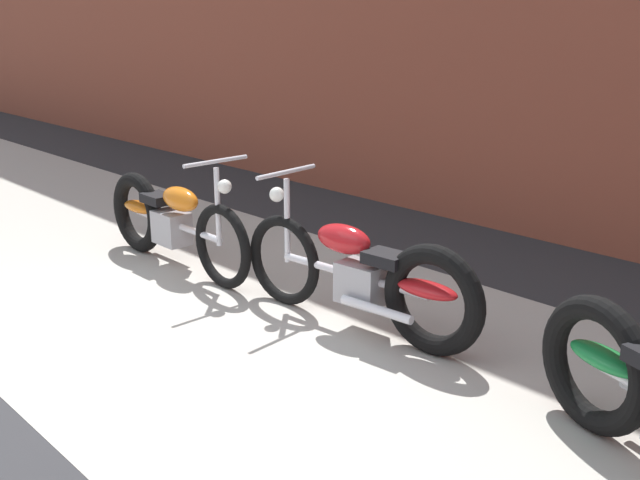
% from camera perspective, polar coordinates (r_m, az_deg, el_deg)
% --- Properties ---
extents(ground_plane, '(80.00, 80.00, 0.00)m').
position_cam_1_polar(ground_plane, '(4.40, -22.19, -12.50)').
color(ground_plane, '#2D2D30').
extents(sidewalk_slab, '(36.00, 3.50, 0.01)m').
position_cam_1_polar(sidewalk_slab, '(5.17, -3.91, -6.62)').
color(sidewalk_slab, '#B2ADA3').
rests_on(sidewalk_slab, ground).
extents(motorcycle_orange, '(2.01, 0.58, 1.03)m').
position_cam_1_polar(motorcycle_orange, '(6.44, -11.80, 1.58)').
color(motorcycle_orange, black).
rests_on(motorcycle_orange, ground).
extents(motorcycle_red, '(2.01, 0.58, 1.03)m').
position_cam_1_polar(motorcycle_red, '(4.92, 3.94, -2.92)').
color(motorcycle_red, black).
rests_on(motorcycle_red, ground).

